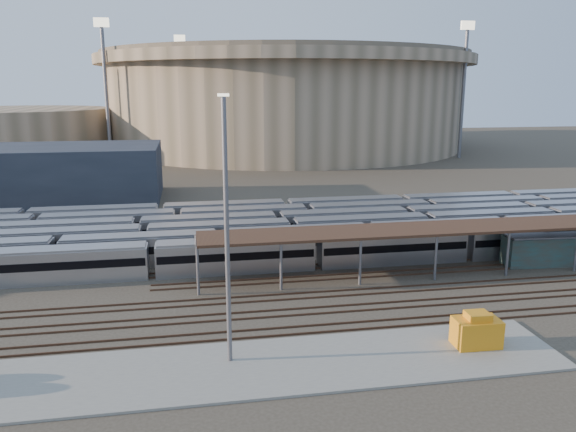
% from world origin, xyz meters
% --- Properties ---
extents(ground, '(420.00, 420.00, 0.00)m').
position_xyz_m(ground, '(0.00, 0.00, 0.00)').
color(ground, '#383026').
rests_on(ground, ground).
extents(apron, '(50.00, 9.00, 0.20)m').
position_xyz_m(apron, '(-5.00, -15.00, 0.10)').
color(apron, gray).
rests_on(apron, ground).
extents(subway_trains, '(125.58, 23.90, 3.60)m').
position_xyz_m(subway_trains, '(3.82, 18.50, 1.80)').
color(subway_trains, '#B2B2B7').
rests_on(subway_trains, ground).
extents(inspection_shed, '(60.30, 6.00, 5.30)m').
position_xyz_m(inspection_shed, '(22.00, 4.00, 4.98)').
color(inspection_shed, slate).
rests_on(inspection_shed, ground).
extents(empty_tracks, '(170.00, 9.62, 0.18)m').
position_xyz_m(empty_tracks, '(0.00, -5.00, 0.09)').
color(empty_tracks, '#4C3323').
rests_on(empty_tracks, ground).
extents(stadium, '(124.00, 124.00, 32.50)m').
position_xyz_m(stadium, '(25.00, 140.00, 16.47)').
color(stadium, gray).
rests_on(stadium, ground).
extents(secondary_arena, '(56.00, 56.00, 14.00)m').
position_xyz_m(secondary_arena, '(-60.00, 130.00, 7.00)').
color(secondary_arena, gray).
rests_on(secondary_arena, ground).
extents(service_building, '(42.00, 20.00, 10.00)m').
position_xyz_m(service_building, '(-35.00, 55.00, 5.00)').
color(service_building, '#1E232D').
rests_on(service_building, ground).
extents(floodlight_0, '(4.00, 1.00, 38.40)m').
position_xyz_m(floodlight_0, '(-30.00, 110.00, 20.65)').
color(floodlight_0, slate).
rests_on(floodlight_0, ground).
extents(floodlight_2, '(4.00, 1.00, 38.40)m').
position_xyz_m(floodlight_2, '(70.00, 100.00, 20.65)').
color(floodlight_2, slate).
rests_on(floodlight_2, ground).
extents(floodlight_3, '(4.00, 1.00, 38.40)m').
position_xyz_m(floodlight_3, '(-10.00, 160.00, 20.65)').
color(floodlight_3, slate).
rests_on(floodlight_3, ground).
extents(teal_boxcar, '(14.96, 3.79, 3.45)m').
position_xyz_m(teal_boxcar, '(35.41, 4.00, 1.73)').
color(teal_boxcar, '#1D4A4A').
rests_on(teal_boxcar, ground).
extents(yard_light_pole, '(0.80, 0.36, 20.19)m').
position_xyz_m(yard_light_pole, '(-5.91, -13.66, 10.38)').
color(yard_light_pole, slate).
rests_on(yard_light_pole, apron).
extents(yellow_equipment, '(3.71, 2.38, 2.28)m').
position_xyz_m(yellow_equipment, '(14.07, -14.62, 1.34)').
color(yellow_equipment, orange).
rests_on(yellow_equipment, apron).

